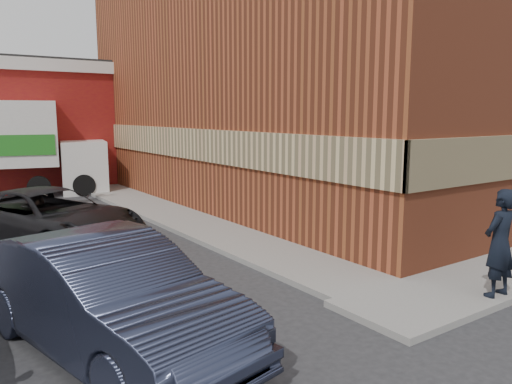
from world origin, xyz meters
TOP-DOWN VIEW (x-y plane):
  - ground at (0.00, 0.00)m, footprint 90.00×90.00m
  - brick_building at (8.50, 9.00)m, footprint 14.25×18.25m
  - sidewalk_west at (0.60, 9.00)m, footprint 1.80×18.00m
  - man at (2.14, -1.55)m, footprint 0.70×0.47m
  - sedan at (-4.07, 0.50)m, footprint 2.75×5.19m
  - suv_a at (-3.44, 6.81)m, footprint 4.45×5.75m

SIDE VIEW (x-z plane):
  - ground at x=0.00m, z-range 0.00..0.00m
  - sidewalk_west at x=0.60m, z-range 0.00..0.12m
  - suv_a at x=-3.44m, z-range 0.00..1.45m
  - sedan at x=-4.07m, z-range 0.00..1.63m
  - man at x=2.14m, z-range 0.12..2.02m
  - brick_building at x=8.50m, z-range 0.00..9.36m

